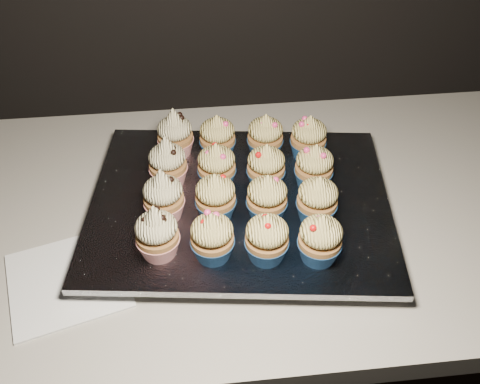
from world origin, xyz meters
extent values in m
cube|color=black|center=(0.00, 1.70, 0.43)|extent=(2.40, 0.60, 0.86)
cube|color=beige|center=(0.00, 1.70, 0.88)|extent=(2.44, 0.64, 0.04)
cube|color=white|center=(-0.40, 1.56, 0.90)|extent=(0.20, 0.20, 0.00)
cube|color=black|center=(-0.13, 1.68, 0.91)|extent=(0.48, 0.39, 0.02)
cube|color=silver|center=(-0.13, 1.68, 0.93)|extent=(0.52, 0.43, 0.01)
cone|color=#B0181C|center=(-0.26, 1.58, 0.95)|extent=(0.06, 0.06, 0.03)
ellipsoid|color=beige|center=(-0.26, 1.58, 0.99)|extent=(0.06, 0.06, 0.04)
cone|color=beige|center=(-0.26, 1.58, 1.02)|extent=(0.03, 0.03, 0.03)
cone|color=navy|center=(-0.18, 1.56, 0.95)|extent=(0.06, 0.06, 0.03)
ellipsoid|color=#E9D276|center=(-0.18, 1.56, 0.99)|extent=(0.06, 0.06, 0.04)
cone|color=#E9D276|center=(-0.18, 1.56, 1.01)|extent=(0.03, 0.03, 0.02)
cone|color=navy|center=(-0.11, 1.55, 0.95)|extent=(0.06, 0.06, 0.03)
ellipsoid|color=#E9D276|center=(-0.11, 1.55, 0.99)|extent=(0.06, 0.06, 0.04)
cone|color=#E9D276|center=(-0.11, 1.55, 1.01)|extent=(0.03, 0.03, 0.02)
cone|color=navy|center=(-0.03, 1.54, 0.95)|extent=(0.06, 0.06, 0.03)
ellipsoid|color=#E9D276|center=(-0.03, 1.54, 0.99)|extent=(0.06, 0.06, 0.04)
cone|color=#E9D276|center=(-0.03, 1.54, 1.01)|extent=(0.03, 0.03, 0.02)
cone|color=#B0181C|center=(-0.25, 1.65, 0.95)|extent=(0.06, 0.06, 0.03)
ellipsoid|color=beige|center=(-0.25, 1.65, 0.99)|extent=(0.06, 0.06, 0.04)
cone|color=beige|center=(-0.25, 1.65, 1.02)|extent=(0.03, 0.03, 0.03)
cone|color=navy|center=(-0.17, 1.64, 0.95)|extent=(0.06, 0.06, 0.03)
ellipsoid|color=#E9D276|center=(-0.17, 1.64, 0.99)|extent=(0.06, 0.06, 0.04)
cone|color=#E9D276|center=(-0.17, 1.64, 1.01)|extent=(0.03, 0.03, 0.02)
cone|color=navy|center=(-0.10, 1.63, 0.95)|extent=(0.06, 0.06, 0.03)
ellipsoid|color=#E9D276|center=(-0.10, 1.63, 0.99)|extent=(0.06, 0.06, 0.04)
cone|color=#E9D276|center=(-0.10, 1.63, 1.01)|extent=(0.03, 0.03, 0.02)
cone|color=navy|center=(-0.02, 1.62, 0.95)|extent=(0.06, 0.06, 0.03)
ellipsoid|color=#E9D276|center=(-0.02, 1.62, 0.99)|extent=(0.06, 0.06, 0.04)
cone|color=#E9D276|center=(-0.02, 1.62, 1.01)|extent=(0.03, 0.03, 0.02)
cone|color=#B0181C|center=(-0.24, 1.73, 0.95)|extent=(0.06, 0.06, 0.03)
ellipsoid|color=beige|center=(-0.24, 1.73, 0.99)|extent=(0.06, 0.06, 0.04)
cone|color=beige|center=(-0.24, 1.73, 1.02)|extent=(0.03, 0.03, 0.03)
cone|color=navy|center=(-0.17, 1.72, 0.95)|extent=(0.06, 0.06, 0.03)
ellipsoid|color=#E9D276|center=(-0.17, 1.72, 0.99)|extent=(0.06, 0.06, 0.04)
cone|color=#E9D276|center=(-0.17, 1.72, 1.01)|extent=(0.03, 0.03, 0.02)
cone|color=navy|center=(-0.09, 1.71, 0.95)|extent=(0.06, 0.06, 0.03)
ellipsoid|color=#E9D276|center=(-0.09, 1.71, 0.99)|extent=(0.06, 0.06, 0.04)
cone|color=#E9D276|center=(-0.09, 1.71, 1.01)|extent=(0.03, 0.03, 0.02)
cone|color=navy|center=(-0.01, 1.70, 0.95)|extent=(0.06, 0.06, 0.03)
ellipsoid|color=#E9D276|center=(-0.01, 1.70, 0.99)|extent=(0.06, 0.06, 0.04)
cone|color=#E9D276|center=(-0.01, 1.70, 1.01)|extent=(0.03, 0.03, 0.02)
cone|color=#B0181C|center=(-0.23, 1.81, 0.95)|extent=(0.06, 0.06, 0.03)
ellipsoid|color=beige|center=(-0.23, 1.81, 0.99)|extent=(0.06, 0.06, 0.04)
cone|color=beige|center=(-0.23, 1.81, 1.02)|extent=(0.03, 0.03, 0.03)
cone|color=navy|center=(-0.16, 1.80, 0.95)|extent=(0.06, 0.06, 0.03)
ellipsoid|color=#E9D276|center=(-0.16, 1.80, 0.99)|extent=(0.06, 0.06, 0.04)
cone|color=#E9D276|center=(-0.16, 1.80, 1.01)|extent=(0.03, 0.03, 0.02)
cone|color=navy|center=(-0.08, 1.79, 0.95)|extent=(0.06, 0.06, 0.03)
ellipsoid|color=#E9D276|center=(-0.08, 1.79, 0.99)|extent=(0.06, 0.06, 0.04)
cone|color=#E9D276|center=(-0.08, 1.79, 1.01)|extent=(0.03, 0.03, 0.02)
cone|color=navy|center=(0.00, 1.78, 0.95)|extent=(0.06, 0.06, 0.03)
ellipsoid|color=#E9D276|center=(0.00, 1.78, 0.99)|extent=(0.06, 0.06, 0.04)
cone|color=#E9D276|center=(0.00, 1.78, 1.01)|extent=(0.03, 0.03, 0.02)
camera|label=1|loc=(-0.20, 1.05, 1.52)|focal=40.00mm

